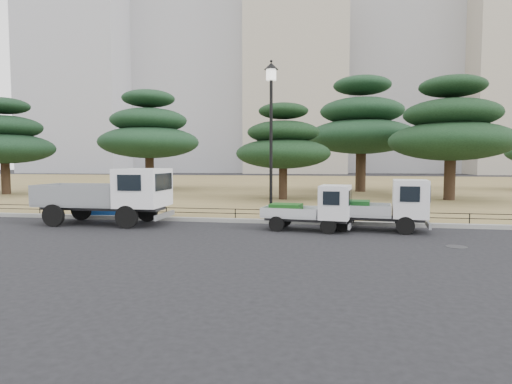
% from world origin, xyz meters
% --- Properties ---
extents(ground, '(220.00, 220.00, 0.00)m').
position_xyz_m(ground, '(0.00, 0.00, 0.00)').
color(ground, black).
extents(lawn, '(120.00, 56.00, 0.15)m').
position_xyz_m(lawn, '(0.00, 30.60, 0.07)').
color(lawn, olive).
rests_on(lawn, ground).
extents(curb, '(120.00, 0.25, 0.16)m').
position_xyz_m(curb, '(0.00, 2.60, 0.08)').
color(curb, gray).
rests_on(curb, ground).
extents(truck_large, '(5.10, 2.14, 2.21)m').
position_xyz_m(truck_large, '(-5.69, 1.24, 1.23)').
color(truck_large, black).
rests_on(truck_large, ground).
extents(truck_kei_front, '(3.24, 1.68, 1.64)m').
position_xyz_m(truck_kei_front, '(2.27, 1.07, 0.82)').
color(truck_kei_front, black).
rests_on(truck_kei_front, ground).
extents(truck_kei_rear, '(3.65, 1.86, 1.84)m').
position_xyz_m(truck_kei_rear, '(4.76, 1.49, 0.92)').
color(truck_kei_rear, black).
rests_on(truck_kei_rear, ground).
extents(street_lamp, '(0.56, 0.56, 6.28)m').
position_xyz_m(street_lamp, '(0.46, 2.90, 4.39)').
color(street_lamp, black).
rests_on(street_lamp, lawn).
extents(pipe_fence, '(38.00, 0.04, 0.40)m').
position_xyz_m(pipe_fence, '(0.00, 2.75, 0.44)').
color(pipe_fence, black).
rests_on(pipe_fence, lawn).
extents(tarp_pile, '(1.53, 1.23, 0.91)m').
position_xyz_m(tarp_pile, '(-6.88, 3.14, 0.51)').
color(tarp_pile, '#164AAB').
rests_on(tarp_pile, lawn).
extents(manhole, '(0.60, 0.60, 0.01)m').
position_xyz_m(manhole, '(6.50, -1.20, 0.01)').
color(manhole, '#2D2D30').
rests_on(manhole, ground).
extents(pine_west_far, '(6.83, 6.83, 6.90)m').
position_xyz_m(pine_west_far, '(-20.32, 12.85, 4.13)').
color(pine_west_far, black).
rests_on(pine_west_far, lawn).
extents(pine_west_near, '(8.30, 8.30, 8.30)m').
position_xyz_m(pine_west_near, '(-12.27, 19.60, 4.94)').
color(pine_west_near, black).
rests_on(pine_west_near, lawn).
extents(pine_center_left, '(5.84, 5.84, 5.94)m').
position_xyz_m(pine_center_left, '(-0.10, 12.10, 3.58)').
color(pine_center_left, black).
rests_on(pine_center_left, lawn).
extents(pine_center_right, '(8.43, 8.43, 8.94)m').
position_xyz_m(pine_center_right, '(5.09, 20.15, 5.33)').
color(pine_center_right, black).
rests_on(pine_center_right, lawn).
extents(pine_east_near, '(7.41, 7.41, 7.49)m').
position_xyz_m(pine_east_near, '(9.97, 13.46, 4.47)').
color(pine_east_near, black).
rests_on(pine_east_near, lawn).
extents(tower_far_west, '(24.00, 20.00, 65.00)m').
position_xyz_m(tower_far_west, '(-55.00, 80.00, 32.50)').
color(tower_far_west, '#A0A0A5').
rests_on(tower_far_west, ground).
extents(tower_center_left, '(22.00, 20.00, 55.00)m').
position_xyz_m(tower_center_left, '(-5.00, 85.00, 27.50)').
color(tower_center_left, '#AAA08C').
rests_on(tower_center_left, ground).
extents(tower_center_right, '(26.00, 24.00, 80.00)m').
position_xyz_m(tower_center_right, '(18.00, 95.00, 40.00)').
color(tower_center_right, '#A0A0A5').
rests_on(tower_center_right, ground).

